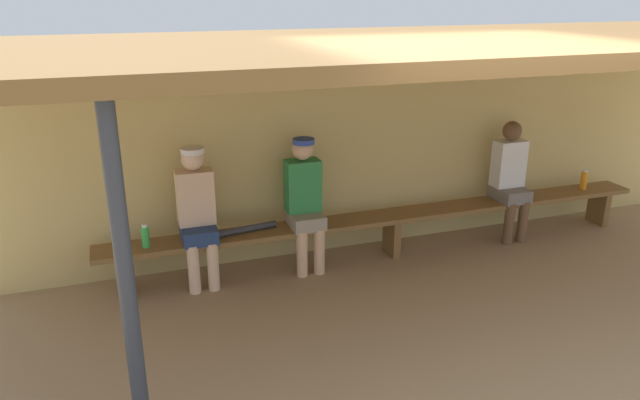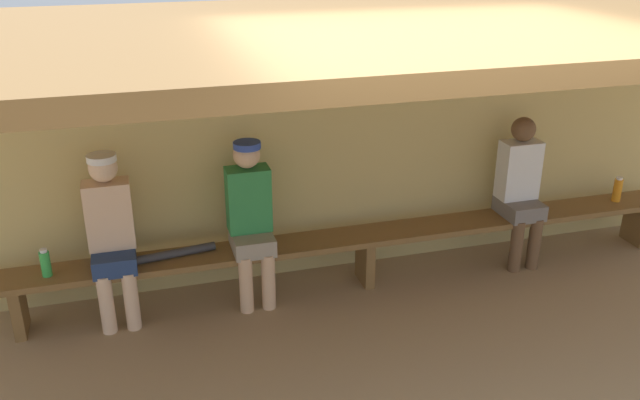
# 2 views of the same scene
# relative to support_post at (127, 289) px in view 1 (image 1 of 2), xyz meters

# --- Properties ---
(ground_plane) EXTENTS (24.00, 24.00, 0.00)m
(ground_plane) POSITION_rel_support_post_xyz_m (2.70, 0.55, -1.10)
(ground_plane) COLOR #9E7F59
(back_wall) EXTENTS (8.00, 0.20, 2.20)m
(back_wall) POSITION_rel_support_post_xyz_m (2.70, 2.55, 0.00)
(back_wall) COLOR tan
(back_wall) RESTS_ON ground
(dugout_roof) EXTENTS (8.00, 2.80, 0.12)m
(dugout_roof) POSITION_rel_support_post_xyz_m (2.70, 1.25, 1.16)
(dugout_roof) COLOR brown
(dugout_roof) RESTS_ON back_wall
(support_post) EXTENTS (0.10, 0.10, 2.20)m
(support_post) POSITION_rel_support_post_xyz_m (0.00, 0.00, 0.00)
(support_post) COLOR #2D333D
(support_post) RESTS_ON ground
(bench) EXTENTS (6.00, 0.36, 0.46)m
(bench) POSITION_rel_support_post_xyz_m (2.70, 2.10, -0.71)
(bench) COLOR brown
(bench) RESTS_ON ground
(player_near_post) EXTENTS (0.34, 0.42, 1.34)m
(player_near_post) POSITION_rel_support_post_xyz_m (4.13, 2.10, -0.37)
(player_near_post) COLOR slate
(player_near_post) RESTS_ON ground
(player_in_white) EXTENTS (0.34, 0.42, 1.34)m
(player_in_white) POSITION_rel_support_post_xyz_m (1.73, 2.10, -0.35)
(player_in_white) COLOR gray
(player_in_white) RESTS_ON ground
(player_with_sunglasses) EXTENTS (0.34, 0.42, 1.34)m
(player_with_sunglasses) POSITION_rel_support_post_xyz_m (0.67, 2.10, -0.35)
(player_with_sunglasses) COLOR navy
(player_with_sunglasses) RESTS_ON ground
(water_bottle_blue) EXTENTS (0.07, 0.07, 0.22)m
(water_bottle_blue) POSITION_rel_support_post_xyz_m (0.19, 2.08, -0.54)
(water_bottle_blue) COLOR green
(water_bottle_blue) RESTS_ON bench
(water_bottle_clear) EXTENTS (0.08, 0.08, 0.24)m
(water_bottle_clear) POSITION_rel_support_post_xyz_m (5.17, 2.11, -0.53)
(water_bottle_clear) COLOR orange
(water_bottle_clear) RESTS_ON bench
(baseball_bat) EXTENTS (0.81, 0.19, 0.07)m
(baseball_bat) POSITION_rel_support_post_xyz_m (1.04, 2.10, -0.61)
(baseball_bat) COLOR #333338
(baseball_bat) RESTS_ON bench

